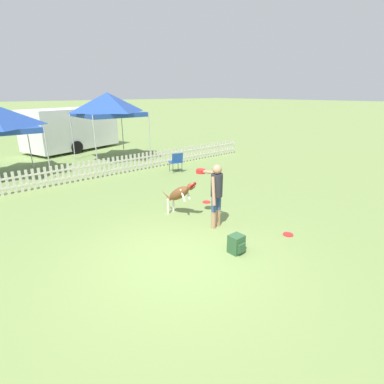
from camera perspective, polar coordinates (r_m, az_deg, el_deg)
The scene contains 10 objects.
ground_plane at distance 6.12m, azimuth -2.50°, elevation -12.64°, with size 240.00×240.00×0.00m, color olive.
handler_person at distance 7.14m, azimuth 4.44°, elevation 0.71°, with size 0.50×1.01×1.58m.
leaping_dog at distance 7.90m, azimuth -2.38°, elevation -0.27°, with size 0.45×1.19×1.03m.
frisbee_near_handler at distance 9.04m, azimuth 2.78°, elevation -1.92°, with size 0.24×0.24×0.02m.
frisbee_near_dog at distance 7.39m, azimuth 17.83°, elevation -7.72°, with size 0.24×0.24×0.02m.
backpack_on_grass at distance 6.32m, azimuth 8.47°, elevation -9.80°, with size 0.28×0.30×0.39m.
picket_fence at distance 11.67m, azimuth -23.32°, elevation 3.11°, with size 18.18×0.04×0.73m.
folding_chair_blue_left at distance 12.35m, azimuth -3.00°, elevation 5.99°, with size 0.57×0.59×0.82m.
canopy_tent_secondary at distance 14.91m, azimuth -15.74°, elevation 15.75°, with size 2.71×2.71×3.16m.
equipment_trailer at distance 18.56m, azimuth -22.07°, elevation 11.18°, with size 5.83×3.64×2.30m.
Camera 1 is at (-3.19, -4.15, 3.17)m, focal length 28.00 mm.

